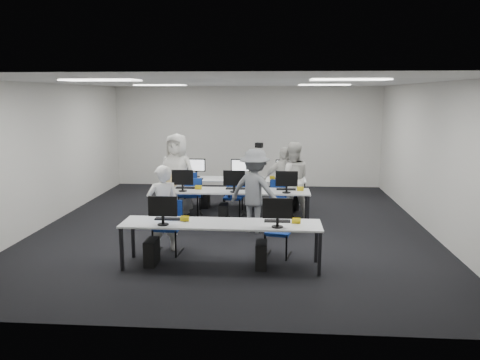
# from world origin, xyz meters

# --- Properties ---
(room) EXTENTS (9.00, 9.02, 3.00)m
(room) POSITION_xyz_m (0.00, 0.00, 1.50)
(room) COLOR black
(room) RESTS_ON ground
(ceiling_panels) EXTENTS (5.20, 4.60, 0.02)m
(ceiling_panels) POSITION_xyz_m (0.00, 0.00, 2.98)
(ceiling_panels) COLOR white
(ceiling_panels) RESTS_ON room
(desk_front) EXTENTS (3.20, 0.70, 0.73)m
(desk_front) POSITION_xyz_m (0.00, -2.40, 0.68)
(desk_front) COLOR silver
(desk_front) RESTS_ON ground
(desk_mid) EXTENTS (3.20, 0.70, 0.73)m
(desk_mid) POSITION_xyz_m (0.00, 0.20, 0.68)
(desk_mid) COLOR silver
(desk_mid) RESTS_ON ground
(desk_back) EXTENTS (3.20, 0.70, 0.73)m
(desk_back) POSITION_xyz_m (0.00, 1.60, 0.68)
(desk_back) COLOR silver
(desk_back) RESTS_ON ground
(equipment_front) EXTENTS (2.51, 0.41, 1.19)m
(equipment_front) POSITION_xyz_m (-0.19, -2.42, 0.36)
(equipment_front) COLOR #0C2FA7
(equipment_front) RESTS_ON desk_front
(equipment_mid) EXTENTS (2.91, 0.41, 1.19)m
(equipment_mid) POSITION_xyz_m (-0.19, 0.18, 0.36)
(equipment_mid) COLOR white
(equipment_mid) RESTS_ON desk_mid
(equipment_back) EXTENTS (2.91, 0.41, 1.19)m
(equipment_back) POSITION_xyz_m (0.19, 1.62, 0.36)
(equipment_back) COLOR white
(equipment_back) RESTS_ON desk_back
(chair_0) EXTENTS (0.48, 0.52, 0.91)m
(chair_0) POSITION_xyz_m (-1.01, -1.81, 0.29)
(chair_0) COLOR navy
(chair_0) RESTS_ON ground
(chair_1) EXTENTS (0.49, 0.52, 0.83)m
(chair_1) POSITION_xyz_m (0.92, -1.83, 0.26)
(chair_1) COLOR navy
(chair_1) RESTS_ON ground
(chair_2) EXTENTS (0.56, 0.59, 0.96)m
(chair_2) POSITION_xyz_m (-1.15, 0.83, 0.30)
(chair_2) COLOR navy
(chair_2) RESTS_ON ground
(chair_3) EXTENTS (0.46, 0.49, 0.84)m
(chair_3) POSITION_xyz_m (-0.09, 0.86, 0.26)
(chair_3) COLOR navy
(chair_3) RESTS_ON ground
(chair_4) EXTENTS (0.50, 0.53, 0.83)m
(chair_4) POSITION_xyz_m (0.98, 0.84, 0.26)
(chair_4) COLOR navy
(chair_4) RESTS_ON ground
(chair_5) EXTENTS (0.54, 0.56, 0.87)m
(chair_5) POSITION_xyz_m (-1.06, 0.94, 0.28)
(chair_5) COLOR navy
(chair_5) RESTS_ON ground
(chair_6) EXTENTS (0.61, 0.64, 0.97)m
(chair_6) POSITION_xyz_m (-0.04, 0.96, 0.30)
(chair_6) COLOR navy
(chair_6) RESTS_ON ground
(chair_7) EXTENTS (0.54, 0.58, 0.95)m
(chair_7) POSITION_xyz_m (1.12, 1.10, 0.30)
(chair_7) COLOR navy
(chair_7) RESTS_ON ground
(handbag) EXTENTS (0.41, 0.27, 0.33)m
(handbag) POSITION_xyz_m (-1.45, 0.30, 0.89)
(handbag) COLOR tan
(handbag) RESTS_ON desk_mid
(student_0) EXTENTS (0.67, 0.56, 1.56)m
(student_0) POSITION_xyz_m (-1.10, -1.72, 0.78)
(student_0) COLOR beige
(student_0) RESTS_ON ground
(student_1) EXTENTS (0.89, 0.72, 1.71)m
(student_1) POSITION_xyz_m (1.25, 0.94, 0.85)
(student_1) COLOR beige
(student_1) RESTS_ON ground
(student_2) EXTENTS (1.03, 0.79, 1.87)m
(student_2) POSITION_xyz_m (-1.42, 0.97, 0.94)
(student_2) COLOR beige
(student_2) RESTS_ON ground
(student_3) EXTENTS (0.98, 0.54, 1.58)m
(student_3) POSITION_xyz_m (1.05, 1.02, 0.79)
(student_3) COLOR beige
(student_3) RESTS_ON ground
(photographer) EXTENTS (1.26, 1.01, 1.70)m
(photographer) POSITION_xyz_m (0.46, -0.40, 0.85)
(photographer) COLOR gray
(photographer) RESTS_ON ground
(dslr_camera) EXTENTS (0.20, 0.22, 0.10)m
(dslr_camera) POSITION_xyz_m (0.53, -0.23, 1.75)
(dslr_camera) COLOR black
(dslr_camera) RESTS_ON photographer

